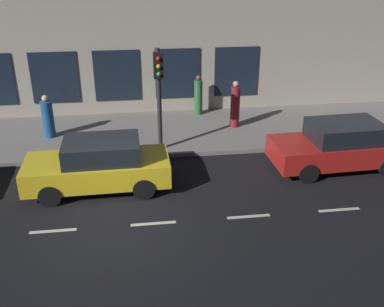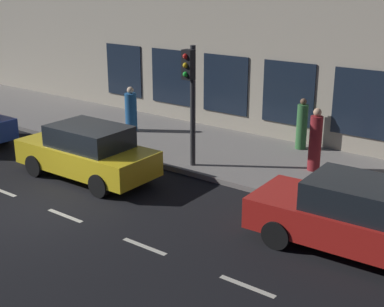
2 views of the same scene
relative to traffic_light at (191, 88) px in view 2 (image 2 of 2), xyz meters
name	(u,v)px [view 2 (image 2 of 2)]	position (x,y,z in m)	size (l,w,h in m)	color
ground_plane	(39,206)	(-4.41, 1.51, -2.53)	(60.00, 60.00, 0.00)	black
sidewalk	(188,145)	(1.84, 1.51, -2.46)	(4.50, 32.00, 0.15)	gray
building_facade	(231,33)	(4.39, 1.51, 1.09)	(0.65, 32.00, 7.27)	#B2A893
lane_centre_line	(65,216)	(-4.41, 0.51, -2.53)	(0.12, 27.20, 0.01)	beige
traffic_light	(191,88)	(0.00, 0.00, 0.00)	(0.50, 0.32, 3.57)	#2D2D30
parked_car_1	(356,217)	(-1.85, -5.75, -1.74)	(2.02, 4.42, 1.58)	red
parked_car_2	(87,152)	(-2.27, 1.99, -1.74)	(1.89, 4.29, 1.58)	gold
pedestrian_0	(315,142)	(1.90, -3.08, -1.52)	(0.51, 0.51, 1.86)	maroon
pedestrian_1	(302,126)	(3.55, -1.86, -1.60)	(0.47, 0.47, 1.68)	#336B38
pedestrian_2	(131,111)	(1.77, 4.08, -1.64)	(0.45, 0.45, 1.63)	#1E5189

